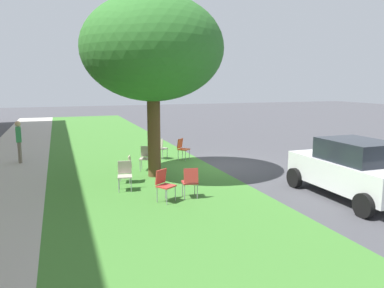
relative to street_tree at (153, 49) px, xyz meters
name	(u,v)px	position (x,y,z in m)	size (l,w,h in m)	color
ground	(219,166)	(0.61, -2.68, -4.28)	(80.00, 80.00, 0.00)	#424247
grass_verge	(136,173)	(0.61, 0.52, -4.28)	(48.00, 6.00, 0.01)	#3D752D
street_tree	(153,49)	(0.00, 0.00, 0.00)	(4.69, 4.69, 6.04)	brown
chair_0	(146,156)	(0.96, 0.08, -3.76)	(0.54, 0.54, 0.88)	#ADA393
chair_1	(182,147)	(2.32, -1.78, -3.76)	(0.59, 0.59, 0.88)	#C64C1E
chair_2	(125,173)	(-1.39, 1.26, -3.76)	(0.49, 0.49, 0.88)	#ADA393
chair_3	(160,147)	(2.72, -0.94, -3.76)	(0.58, 0.59, 0.88)	#ADA393
chair_4	(164,183)	(-2.83, 0.44, -3.76)	(0.58, 0.58, 0.88)	#B7332D
chair_5	(190,180)	(-2.81, -0.32, -3.76)	(0.48, 0.47, 0.88)	#B7332D
chair_6	(127,167)	(-0.58, 1.05, -3.76)	(0.51, 0.52, 0.88)	beige
parked_car	(353,169)	(-4.28, -4.58, -3.44)	(3.70, 1.92, 1.65)	silver
pedestrian_0	(19,140)	(3.93, 4.57, -3.36)	(0.37, 0.23, 1.69)	#726659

